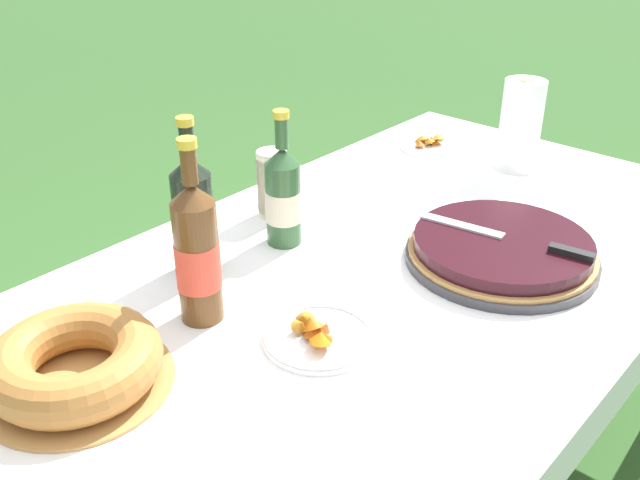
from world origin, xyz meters
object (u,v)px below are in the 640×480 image
object	(u,v)px
cider_bottle_green	(283,196)
snack_plate_right	(434,143)
berry_tart	(502,250)
paper_towel_roll	(520,126)
bundt_cake	(75,363)
cider_bottle_amber	(197,254)
juice_bottle_red	(194,216)
serving_knife	(517,239)
cup_stack	(272,184)
snack_plate_left	(317,335)

from	to	relation	value
cider_bottle_green	snack_plate_right	world-z (taller)	cider_bottle_green
berry_tart	paper_towel_roll	distance (m)	0.54
bundt_cake	cider_bottle_amber	bearing A→B (deg)	-0.76
cider_bottle_green	juice_bottle_red	world-z (taller)	juice_bottle_red
berry_tart	cider_bottle_green	bearing A→B (deg)	120.40
serving_knife	cup_stack	size ratio (longest dim) A/B	2.30
berry_tart	cider_bottle_amber	bearing A→B (deg)	150.21
serving_knife	paper_towel_roll	bearing A→B (deg)	-70.91
cider_bottle_amber	juice_bottle_red	world-z (taller)	cider_bottle_amber
snack_plate_left	snack_plate_right	size ratio (longest dim) A/B	0.96
paper_towel_roll	berry_tart	bearing A→B (deg)	-155.25
cup_stack	cider_bottle_green	distance (m)	0.14
serving_knife	bundt_cake	distance (m)	0.89
bundt_cake	paper_towel_roll	bearing A→B (deg)	-4.15
serving_knife	snack_plate_left	bearing A→B (deg)	65.53
paper_towel_roll	cup_stack	bearing A→B (deg)	155.54
cider_bottle_amber	paper_towel_roll	size ratio (longest dim) A/B	1.42
cider_bottle_green	paper_towel_roll	bearing A→B (deg)	-14.02
bundt_cake	snack_plate_left	xyz separation A→B (m)	(0.34, -0.21, -0.03)
cup_stack	cider_bottle_amber	size ratio (longest dim) A/B	0.46
serving_knife	snack_plate_right	world-z (taller)	serving_knife
cup_stack	paper_towel_roll	world-z (taller)	paper_towel_roll
cider_bottle_green	snack_plate_left	bearing A→B (deg)	-127.11
bundt_cake	juice_bottle_red	xyz separation A→B (m)	(0.37, 0.14, 0.08)
snack_plate_right	paper_towel_roll	distance (m)	0.28
cider_bottle_amber	snack_plate_right	size ratio (longest dim) A/B	1.68
juice_bottle_red	paper_towel_roll	bearing A→B (deg)	-13.89
serving_knife	cup_stack	world-z (taller)	cup_stack
serving_knife	juice_bottle_red	world-z (taller)	juice_bottle_red
serving_knife	cider_bottle_amber	size ratio (longest dim) A/B	1.06
bundt_cake	cider_bottle_green	distance (m)	0.58
cider_bottle_green	bundt_cake	bearing A→B (deg)	-171.37
juice_bottle_red	snack_plate_left	size ratio (longest dim) A/B	1.64
serving_knife	juice_bottle_red	distance (m)	0.66
snack_plate_right	paper_towel_roll	size ratio (longest dim) A/B	0.85
juice_bottle_red	snack_plate_right	distance (m)	0.93
paper_towel_roll	snack_plate_right	bearing A→B (deg)	92.70
berry_tart	snack_plate_right	distance (m)	0.68
serving_knife	snack_plate_left	size ratio (longest dim) A/B	1.86
snack_plate_left	cider_bottle_amber	bearing A→B (deg)	111.96
cup_stack	paper_towel_roll	xyz separation A→B (m)	(0.65, -0.29, 0.04)
serving_knife	cider_bottle_green	xyz separation A→B (m)	(-0.24, 0.43, 0.05)
juice_bottle_red	cider_bottle_amber	bearing A→B (deg)	-127.40
bundt_cake	juice_bottle_red	bearing A→B (deg)	20.36
cup_stack	bundt_cake	bearing A→B (deg)	-162.95
bundt_cake	snack_plate_left	bearing A→B (deg)	-31.83
juice_bottle_red	paper_towel_roll	world-z (taller)	juice_bottle_red
serving_knife	snack_plate_right	bearing A→B (deg)	-51.36
bundt_cake	juice_bottle_red	size ratio (longest dim) A/B	0.94
cider_bottle_amber	juice_bottle_red	distance (m)	0.18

